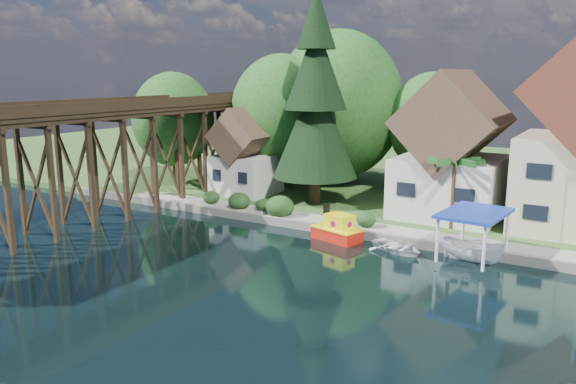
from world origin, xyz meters
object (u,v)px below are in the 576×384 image
object	(u,v)px
house_left	(452,155)
trestle_bridge	(128,148)
tugboat	(337,230)
conifer	(316,102)
boat_canopy	(473,240)
boat_white_a	(397,246)
palm_tree	(455,163)
shed	(246,157)

from	to	relation	value
house_left	trestle_bridge	bearing A→B (deg)	-154.79
tugboat	conifer	bearing A→B (deg)	127.46
house_left	boat_canopy	size ratio (longest dim) A/B	2.11
tugboat	boat_white_a	distance (m)	4.41
conifer	boat_white_a	xyz separation A→B (m)	(10.34, -8.04, -8.53)
house_left	conifer	xyz separation A→B (m)	(-11.04, -1.31, 3.77)
conifer	boat_white_a	distance (m)	15.63
trestle_bridge	conifer	world-z (taller)	conifer
boat_canopy	house_left	bearing A→B (deg)	113.47
tugboat	boat_white_a	xyz separation A→B (m)	(4.38, -0.26, -0.36)
conifer	palm_tree	bearing A→B (deg)	-11.50
shed	boat_canopy	xyz separation A→B (m)	(21.90, -7.48, -2.48)
house_left	conifer	world-z (taller)	conifer
conifer	palm_tree	world-z (taller)	conifer
trestle_bridge	palm_tree	distance (m)	25.28
tugboat	boat_canopy	distance (m)	8.99
palm_tree	boat_white_a	xyz separation A→B (m)	(-1.98, -5.54, -4.77)
trestle_bridge	boat_white_a	world-z (taller)	trestle_bridge
trestle_bridge	boat_canopy	world-z (taller)	trestle_bridge
trestle_bridge	palm_tree	world-z (taller)	trestle_bridge
boat_white_a	boat_canopy	world-z (taller)	boat_canopy
shed	boat_white_a	world-z (taller)	shed
palm_tree	boat_canopy	world-z (taller)	palm_tree
trestle_bridge	boat_white_a	size ratio (longest dim) A/B	12.03
boat_white_a	shed	bearing A→B (deg)	86.17
conifer	tugboat	world-z (taller)	conifer
shed	boat_canopy	world-z (taller)	shed
palm_tree	conifer	bearing A→B (deg)	168.50
palm_tree	boat_canopy	xyz separation A→B (m)	(2.61, -5.16, -3.80)
conifer	palm_tree	size ratio (longest dim) A/B	3.28
trestle_bridge	tugboat	bearing A→B (deg)	5.53
palm_tree	tugboat	distance (m)	9.37
house_left	boat_canopy	distance (m)	10.50
trestle_bridge	conifer	xyz separation A→B (m)	(11.96, 9.52, 3.56)
house_left	conifer	distance (m)	11.73
house_left	boat_white_a	distance (m)	10.52
trestle_bridge	boat_white_a	distance (m)	22.90
palm_tree	shed	bearing A→B (deg)	173.15
boat_canopy	tugboat	bearing A→B (deg)	-179.27
conifer	palm_tree	distance (m)	13.12
house_left	boat_white_a	bearing A→B (deg)	-94.22
trestle_bridge	conifer	size ratio (longest dim) A/B	2.53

